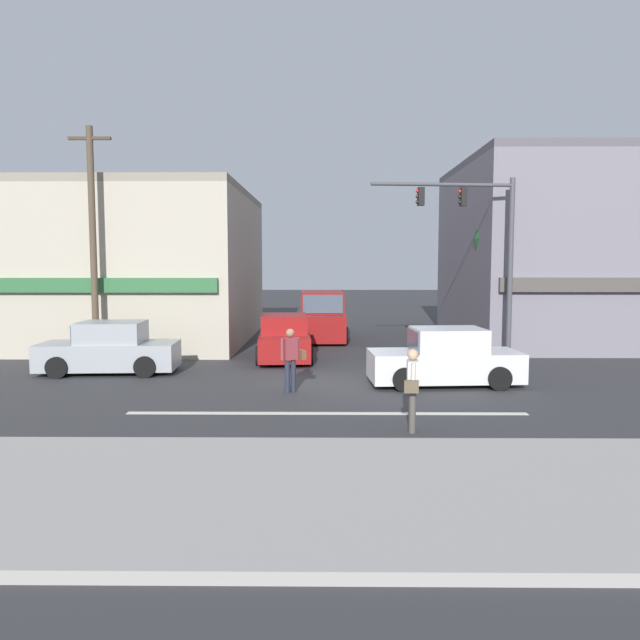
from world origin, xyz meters
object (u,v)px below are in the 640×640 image
sedan_waiting_far (284,339)px  pedestrian_mid_crossing (291,356)px  sedan_crossing_center (110,350)px  sedan_crossing_rightbound (445,359)px  van_crossing_leftbound (322,317)px  pedestrian_foreground_with_bag (412,385)px  street_tree (528,239)px  traffic_light_mast (483,239)px  utility_pole_near_left (93,242)px

sedan_waiting_far → pedestrian_mid_crossing: 5.57m
sedan_crossing_center → sedan_crossing_rightbound: 10.07m
van_crossing_leftbound → pedestrian_foreground_with_bag: van_crossing_leftbound is taller
sedan_crossing_rightbound → sedan_waiting_far: (-4.74, 4.51, 0.00)m
street_tree → traffic_light_mast: (-2.51, -3.09, -0.09)m
street_tree → traffic_light_mast: 3.98m
sedan_waiting_far → pedestrian_foreground_with_bag: size_ratio=2.52×
traffic_light_mast → sedan_crossing_rightbound: traffic_light_mast is taller
traffic_light_mast → sedan_crossing_rightbound: 5.70m
sedan_waiting_far → pedestrian_foreground_with_bag: bearing=-71.2°
sedan_crossing_center → sedan_waiting_far: (5.17, 2.74, 0.00)m
utility_pole_near_left → traffic_light_mast: utility_pole_near_left is taller
utility_pole_near_left → sedan_crossing_center: size_ratio=1.87×
street_tree → sedan_crossing_center: street_tree is taller
sedan_crossing_rightbound → pedestrian_foreground_with_bag: size_ratio=2.52×
sedan_crossing_center → sedan_crossing_rightbound: size_ratio=1.00×
utility_pole_near_left → sedan_crossing_center: utility_pole_near_left is taller
sedan_waiting_far → utility_pole_near_left: bearing=-172.8°
van_crossing_leftbound → utility_pole_near_left: bearing=-139.8°
street_tree → van_crossing_leftbound: (-7.96, 2.97, -3.26)m
sedan_crossing_center → pedestrian_foreground_with_bag: (8.35, -6.60, 0.24)m
sedan_waiting_far → street_tree: bearing=16.0°
utility_pole_near_left → sedan_crossing_rightbound: utility_pole_near_left is taller
sedan_crossing_rightbound → sedan_crossing_center: bearing=169.9°
street_tree → pedestrian_mid_crossing: size_ratio=3.80×
utility_pole_near_left → sedan_crossing_center: bearing=-60.0°
sedan_crossing_rightbound → sedan_waiting_far: bearing=136.5°
sedan_waiting_far → pedestrian_mid_crossing: pedestrian_mid_crossing is taller
street_tree → pedestrian_mid_crossing: bearing=-136.7°
traffic_light_mast → street_tree: bearing=50.8°
street_tree → utility_pole_near_left: utility_pole_near_left is taller
utility_pole_near_left → pedestrian_foreground_with_bag: (9.47, -8.54, -3.11)m
van_crossing_leftbound → sedan_waiting_far: 5.77m
sedan_crossing_center → pedestrian_foreground_with_bag: pedestrian_foreground_with_bag is taller
traffic_light_mast → utility_pole_near_left: bearing=-178.5°
street_tree → pedestrian_foreground_with_bag: (-6.06, -11.98, -3.32)m
sedan_crossing_rightbound → pedestrian_foreground_with_bag: bearing=-108.0°
utility_pole_near_left → pedestrian_foreground_with_bag: 13.13m
traffic_light_mast → sedan_crossing_center: (-11.89, -2.30, -3.46)m
van_crossing_leftbound → pedestrian_mid_crossing: bearing=-93.7°
street_tree → utility_pole_near_left: size_ratio=0.81×
traffic_light_mast → pedestrian_mid_crossing: size_ratio=3.71×
pedestrian_foreground_with_bag → sedan_crossing_rightbound: bearing=72.0°
pedestrian_mid_crossing → sedan_waiting_far: bearing=95.7°
pedestrian_foreground_with_bag → street_tree: bearing=63.2°
street_tree → sedan_crossing_rightbound: size_ratio=1.51×
pedestrian_foreground_with_bag → utility_pole_near_left: bearing=137.9°
van_crossing_leftbound → sedan_waiting_far: (-1.28, -5.61, -0.29)m
utility_pole_near_left → sedan_waiting_far: size_ratio=1.86×
van_crossing_leftbound → pedestrian_foreground_with_bag: bearing=-82.8°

